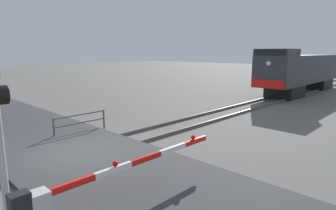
% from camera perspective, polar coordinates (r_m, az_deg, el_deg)
% --- Properties ---
extents(ground_plane, '(160.00, 160.00, 0.00)m').
position_cam_1_polar(ground_plane, '(11.25, -18.11, -9.65)').
color(ground_plane, '#605E59').
extents(rail_track_left, '(0.08, 80.00, 0.15)m').
position_cam_1_polar(rail_track_left, '(11.83, -19.79, -8.35)').
color(rail_track_left, '#59544C').
rests_on(rail_track_left, ground_plane).
extents(rail_track_right, '(0.08, 80.00, 0.15)m').
position_cam_1_polar(rail_track_right, '(10.63, -16.28, -10.31)').
color(rail_track_right, '#59544C').
rests_on(rail_track_right, ground_plane).
extents(road_surface, '(36.00, 5.00, 0.16)m').
position_cam_1_polar(road_surface, '(11.22, -18.13, -9.26)').
color(road_surface, '#38383A').
rests_on(road_surface, ground_plane).
extents(locomotive, '(2.71, 15.29, 4.03)m').
position_cam_1_polar(locomotive, '(29.57, 25.46, 6.29)').
color(locomotive, black).
rests_on(locomotive, ground_plane).
extents(crossing_gate, '(0.36, 5.85, 1.26)m').
position_cam_1_polar(crossing_gate, '(6.65, -18.01, -16.81)').
color(crossing_gate, silver).
rests_on(crossing_gate, ground_plane).
extents(guard_railing, '(0.08, 2.64, 0.95)m').
position_cam_1_polar(guard_railing, '(13.93, -17.18, -3.04)').
color(guard_railing, '#4C4742').
rests_on(guard_railing, ground_plane).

